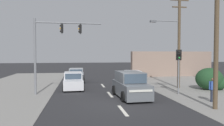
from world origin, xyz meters
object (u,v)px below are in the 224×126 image
(utility_pole_midground_right, at_px, (178,38))
(sedan_receding_far, at_px, (76,76))
(sedan_oncoming_mid, at_px, (73,81))
(hatchback_oncoming_near, at_px, (133,79))
(pedestal_signal_right_kerb, at_px, (179,64))
(traffic_signal_mast, at_px, (52,42))
(pedestrian_at_kerb, at_px, (213,88))
(utility_pole_foreground_right, at_px, (215,18))
(suv_kerbside_parked, at_px, (130,85))

(utility_pole_midground_right, xyz_separation_m, sedan_receding_far, (-9.46, 6.41, -4.00))
(sedan_oncoming_mid, relative_size, hatchback_oncoming_near, 1.16)
(pedestal_signal_right_kerb, xyz_separation_m, hatchback_oncoming_near, (-2.39, 5.14, -1.71))
(traffic_signal_mast, bearing_deg, pedestrian_at_kerb, -23.17)
(utility_pole_foreground_right, xyz_separation_m, sedan_receding_far, (-7.91, 14.27, -4.58))
(suv_kerbside_parked, bearing_deg, pedestal_signal_right_kerb, 8.08)
(utility_pole_foreground_right, xyz_separation_m, hatchback_oncoming_near, (-2.20, 9.93, -4.58))
(utility_pole_foreground_right, relative_size, sedan_oncoming_mid, 2.29)
(pedestal_signal_right_kerb, bearing_deg, traffic_signal_mast, 170.71)
(utility_pole_foreground_right, height_order, suv_kerbside_parked, utility_pole_foreground_right)
(utility_pole_midground_right, xyz_separation_m, hatchback_oncoming_near, (-3.75, 2.08, -4.00))
(traffic_signal_mast, distance_m, suv_kerbside_parked, 7.06)
(suv_kerbside_parked, distance_m, pedestrian_at_kerb, 5.61)
(pedestal_signal_right_kerb, distance_m, suv_kerbside_parked, 4.39)
(traffic_signal_mast, xyz_separation_m, pedestal_signal_right_kerb, (9.93, -1.62, -1.73))
(traffic_signal_mast, relative_size, sedan_receding_far, 1.40)
(traffic_signal_mast, xyz_separation_m, pedestrian_at_kerb, (10.90, -4.66, -3.22))
(sedan_receding_far, bearing_deg, hatchback_oncoming_near, -37.20)
(hatchback_oncoming_near, distance_m, pedestrian_at_kerb, 8.85)
(traffic_signal_mast, height_order, sedan_receding_far, traffic_signal_mast)
(sedan_oncoming_mid, height_order, pedestrian_at_kerb, pedestrian_at_kerb)
(sedan_oncoming_mid, distance_m, sedan_receding_far, 5.35)
(utility_pole_foreground_right, bearing_deg, sedan_receding_far, 119.01)
(sedan_receding_far, relative_size, suv_kerbside_parked, 0.93)
(utility_pole_midground_right, height_order, sedan_oncoming_mid, utility_pole_midground_right)
(hatchback_oncoming_near, bearing_deg, utility_pole_foreground_right, -77.50)
(pedestal_signal_right_kerb, height_order, hatchback_oncoming_near, pedestal_signal_right_kerb)
(utility_pole_foreground_right, xyz_separation_m, pedestal_signal_right_kerb, (0.19, 4.79, -2.87))
(traffic_signal_mast, xyz_separation_m, sedan_oncoming_mid, (1.58, 2.51, -3.44))
(utility_pole_foreground_right, relative_size, traffic_signal_mast, 1.64)
(sedan_oncoming_mid, height_order, sedan_receding_far, same)
(utility_pole_midground_right, height_order, pedestal_signal_right_kerb, utility_pole_midground_right)
(sedan_receding_far, bearing_deg, suv_kerbside_parked, -68.16)
(hatchback_oncoming_near, xyz_separation_m, pedestrian_at_kerb, (3.36, -8.18, 0.22))
(pedestal_signal_right_kerb, distance_m, pedestrian_at_kerb, 3.52)
(utility_pole_midground_right, relative_size, pedestrian_at_kerb, 5.34)
(pedestrian_at_kerb, bearing_deg, pedestal_signal_right_kerb, 107.65)
(utility_pole_foreground_right, bearing_deg, pedestal_signal_right_kerb, 87.70)
(traffic_signal_mast, bearing_deg, utility_pole_foreground_right, -33.37)
(utility_pole_foreground_right, distance_m, suv_kerbside_parked, 7.22)
(utility_pole_foreground_right, relative_size, hatchback_oncoming_near, 2.65)
(utility_pole_midground_right, bearing_deg, utility_pole_foreground_right, -101.13)
(traffic_signal_mast, distance_m, sedan_receding_far, 8.77)
(hatchback_oncoming_near, relative_size, suv_kerbside_parked, 0.80)
(utility_pole_foreground_right, relative_size, utility_pole_midground_right, 1.13)
(utility_pole_midground_right, height_order, sedan_receding_far, utility_pole_midground_right)
(utility_pole_midground_right, relative_size, sedan_receding_far, 2.03)
(utility_pole_foreground_right, xyz_separation_m, pedestrian_at_kerb, (1.16, 1.75, -4.36))
(sedan_oncoming_mid, bearing_deg, utility_pole_midground_right, -6.26)
(utility_pole_foreground_right, distance_m, traffic_signal_mast, 11.71)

